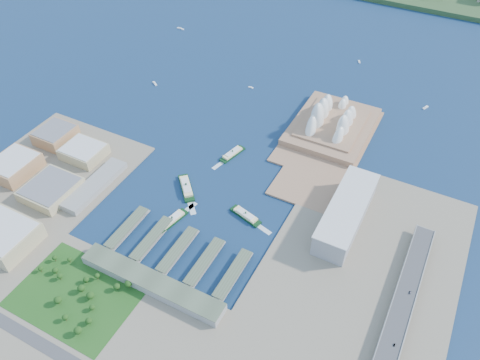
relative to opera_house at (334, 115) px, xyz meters
The scene contains 23 objects.
ground 300.75m from the opera_house, 110.56° to the right, with size 3000.00×3000.00×0.00m, color #0D213E.
west_land 524.58m from the opera_house, 132.68° to the right, with size 220.00×390.00×3.00m, color gray.
south_land 502.05m from the opera_house, 102.09° to the right, with size 720.00×180.00×3.00m, color gray.
east_land 357.85m from the opera_house, 67.75° to the right, with size 240.00×500.00×3.00m, color gray.
peninsula 36.56m from the opera_house, 82.87° to the right, with size 135.00×220.00×3.00m, color #997053.
opera_house is the anchor object (origin of this frame).
toaster_building 219.62m from the opera_house, 65.77° to the right, with size 45.00×155.00×35.00m, color gray.
expressway 392.63m from the opera_house, 60.16° to the right, with size 26.00×340.00×11.85m, color gray, non-canonical shape.
west_buildings 498.76m from the opera_house, 135.41° to the right, with size 200.00×280.00×27.00m, color #A87B54, non-canonical shape.
ferry_wharves 367.50m from the opera_house, 104.38° to the right, with size 184.00×90.00×9.30m, color #4A5641, non-canonical shape.
terminal_building 425.27m from the opera_house, 102.24° to the right, with size 200.00×28.00×12.00m, color gray.
park 498.56m from the opera_house, 109.34° to the right, with size 150.00×110.00×16.00m, color #194714, non-canonical shape.
ferry_a 287.42m from the opera_house, 120.90° to the right, with size 15.27×60.01×11.35m, color black, non-canonical shape.
ferry_b 189.32m from the opera_house, 130.76° to the right, with size 12.88×50.59×9.57m, color black, non-canonical shape.
ferry_c 338.08m from the opera_house, 112.46° to the right, with size 13.33×52.37×9.90m, color black, non-canonical shape.
ferry_d 259.18m from the opera_house, 98.97° to the right, with size 13.07×51.33×9.71m, color black, non-canonical shape.
boat_a 365.94m from the opera_house, behind, with size 3.95×15.79×3.05m, color white, non-canonical shape.
boat_b 197.60m from the opera_house, 163.61° to the left, with size 3.52×10.07×2.72m, color white, non-canonical shape.
boat_c 199.32m from the opera_house, 47.34° to the left, with size 4.01×13.76×3.10m, color white, non-canonical shape.
boat_d 498.11m from the opera_house, 155.29° to the left, with size 3.88×17.76×3.00m, color white, non-canonical shape.
boat_e 256.21m from the opera_house, 96.20° to the left, with size 3.61×11.33×2.78m, color white, non-canonical shape.
car_b 412.05m from the opera_house, 61.10° to the right, with size 1.33×3.80×1.25m, color slate.
car_c 347.24m from the opera_house, 54.99° to the right, with size 2.02×4.97×1.44m, color slate.
Camera 1 is at (268.31, -380.73, 503.48)m, focal length 35.00 mm.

